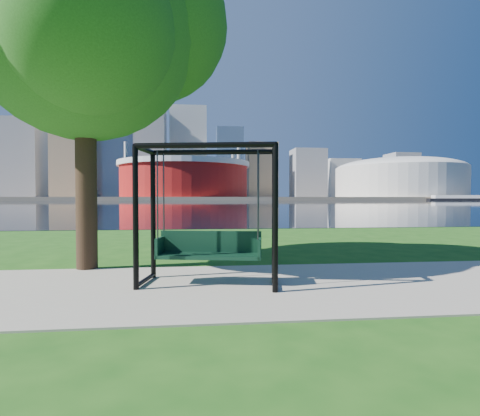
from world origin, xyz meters
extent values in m
plane|color=#1E5114|center=(0.00, 0.00, 0.00)|extent=(900.00, 900.00, 0.00)
cube|color=#9E937F|center=(0.00, -0.50, 0.01)|extent=(120.00, 4.00, 0.03)
cube|color=black|center=(0.00, 102.00, 0.01)|extent=(900.00, 180.00, 0.02)
cube|color=#937F60|center=(0.00, 306.00, 1.00)|extent=(900.00, 228.00, 2.00)
cylinder|color=maroon|center=(-10.00, 235.00, 13.00)|extent=(80.00, 80.00, 22.00)
cylinder|color=silver|center=(-10.00, 235.00, 22.50)|extent=(83.00, 83.00, 3.00)
cylinder|color=silver|center=(22.91, 254.00, 18.00)|extent=(2.00, 2.00, 32.00)
cylinder|color=silver|center=(-42.91, 254.00, 18.00)|extent=(2.00, 2.00, 32.00)
cylinder|color=silver|center=(-42.91, 216.00, 18.00)|extent=(2.00, 2.00, 32.00)
cylinder|color=silver|center=(22.91, 216.00, 18.00)|extent=(2.00, 2.00, 32.00)
cylinder|color=beige|center=(135.00, 235.00, 12.00)|extent=(84.00, 84.00, 20.00)
ellipsoid|color=beige|center=(135.00, 235.00, 21.00)|extent=(84.00, 84.00, 15.12)
cube|color=gray|center=(-140.00, 310.00, 33.00)|extent=(28.00, 28.00, 62.00)
cube|color=#998466|center=(-100.00, 300.00, 46.00)|extent=(26.00, 26.00, 88.00)
cube|color=slate|center=(-70.00, 325.00, 49.50)|extent=(30.00, 24.00, 95.00)
cube|color=gray|center=(-40.00, 305.00, 38.00)|extent=(24.00, 24.00, 72.00)
cube|color=silver|center=(-10.00, 335.00, 42.00)|extent=(32.00, 28.00, 80.00)
cube|color=slate|center=(25.00, 310.00, 31.00)|extent=(22.00, 22.00, 58.00)
cube|color=#998466|center=(55.00, 325.00, 26.00)|extent=(26.00, 26.00, 48.00)
cube|color=gray|center=(95.00, 315.00, 23.00)|extent=(28.00, 24.00, 42.00)
cube|color=silver|center=(135.00, 340.00, 20.00)|extent=(30.00, 26.00, 36.00)
cube|color=gray|center=(185.00, 320.00, 22.00)|extent=(24.00, 24.00, 40.00)
cube|color=#998466|center=(225.00, 335.00, 18.00)|extent=(26.00, 26.00, 32.00)
sphere|color=#998466|center=(-100.00, 300.00, 93.50)|extent=(10.00, 10.00, 10.00)
cylinder|color=black|center=(-1.87, -0.58, 1.26)|extent=(0.12, 0.12, 2.53)
cylinder|color=black|center=(0.51, -1.02, 1.26)|extent=(0.12, 0.12, 2.53)
cylinder|color=black|center=(-1.69, 0.39, 1.26)|extent=(0.12, 0.12, 2.53)
cylinder|color=black|center=(0.69, -0.05, 1.26)|extent=(0.12, 0.12, 2.53)
cylinder|color=black|center=(-0.68, -0.80, 2.53)|extent=(2.40, 0.54, 0.10)
cylinder|color=black|center=(-0.50, 0.17, 2.53)|extent=(2.40, 0.54, 0.10)
cylinder|color=black|center=(-1.78, -0.09, 2.53)|extent=(0.28, 0.99, 0.10)
cylinder|color=black|center=(-1.78, -0.09, 0.09)|extent=(0.26, 0.99, 0.08)
cylinder|color=black|center=(0.60, -0.54, 2.53)|extent=(0.28, 0.99, 0.10)
cylinder|color=black|center=(0.60, -0.54, 0.09)|extent=(0.26, 0.99, 0.08)
cube|color=black|center=(-0.59, -0.32, 0.55)|extent=(1.98, 0.84, 0.07)
cube|color=black|center=(-0.55, -0.11, 0.79)|extent=(1.90, 0.41, 0.42)
cube|color=black|center=(-1.50, -0.15, 0.70)|extent=(0.15, 0.50, 0.37)
cube|color=black|center=(0.33, -0.49, 0.70)|extent=(0.15, 0.50, 0.37)
cylinder|color=#37373D|center=(-1.52, -0.35, 1.68)|extent=(0.03, 0.03, 1.59)
cylinder|color=#37373D|center=(0.27, -0.68, 1.68)|extent=(0.03, 0.03, 1.59)
cylinder|color=#37373D|center=(-1.44, 0.05, 1.68)|extent=(0.03, 0.03, 1.59)
cylinder|color=#37373D|center=(0.34, -0.28, 1.68)|extent=(0.03, 0.03, 1.59)
cylinder|color=black|center=(-3.30, 1.54, 2.30)|extent=(0.46, 0.46, 4.60)
sphere|color=#25581A|center=(-3.30, 1.54, 5.44)|extent=(5.02, 5.02, 5.02)
sphere|color=#25581A|center=(-1.94, 2.17, 5.86)|extent=(3.77, 3.77, 3.77)
sphere|color=#25581A|center=(-4.56, 1.13, 5.65)|extent=(3.98, 3.98, 3.98)
sphere|color=#25581A|center=(-2.88, 0.39, 4.92)|extent=(3.35, 3.35, 3.35)
sphere|color=#25581A|center=(-3.93, 2.80, 6.28)|extent=(3.56, 3.56, 3.56)
cube|color=black|center=(141.23, 186.65, 0.61)|extent=(30.28, 14.08, 1.17)
cube|color=silver|center=(141.23, 186.65, 2.07)|extent=(24.25, 11.36, 1.76)
camera|label=1|loc=(-0.77, -7.23, 1.64)|focal=28.00mm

